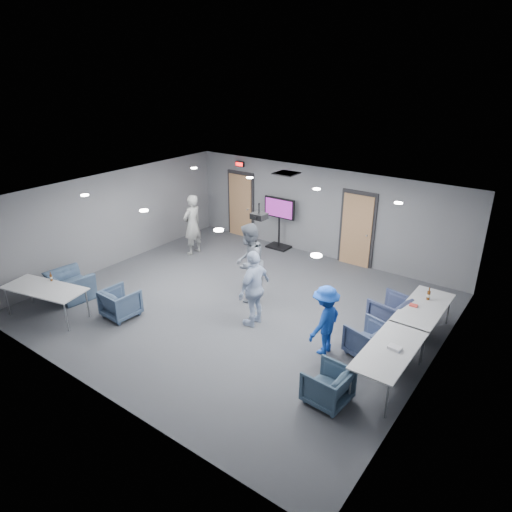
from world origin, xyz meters
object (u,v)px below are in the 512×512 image
Objects in this scene: table_front_left at (44,289)px; tv_stand at (279,220)px; bottle_front at (51,277)px; person_d at (325,320)px; projector at (259,216)px; table_right_a at (424,309)px; chair_front_b at (70,285)px; bottle_right at (428,295)px; chair_right_a at (391,313)px; chair_front_a at (121,303)px; chair_right_b at (368,340)px; table_right_b at (390,351)px; person_c at (254,288)px; person_a at (192,225)px; chair_right_c at (327,386)px; person_b at (249,263)px.

tv_stand is (1.97, 6.75, 0.24)m from table_front_left.
tv_stand is (2.17, 6.44, 0.12)m from bottle_front.
person_d is 4.16× the size of projector.
table_right_a is 1.18× the size of tv_stand.
chair_front_b is 8.51m from bottle_right.
bottle_right reaches higher than chair_right_a.
chair_front_a is 1.79m from bottle_front.
bottle_front is at bearing -53.40° from chair_right_b.
projector is at bearing 33.34° from bottle_front.
chair_right_a is (0.77, 1.68, -0.36)m from person_d.
chair_front_b is 2.93× the size of projector.
person_c is at bearing 85.77° from table_right_b.
table_right_a is at bearing 21.39° from projector.
projector is at bearing 65.64° from person_a.
person_c is 2.42× the size of chair_right_c.
chair_front_a is 3.33× the size of bottle_front.
table_right_a is (4.02, 0.78, -0.29)m from person_b.
person_a is at bearing 76.10° from table_front_left.
person_c is 1.59m from projector.
person_c is at bearing 117.40° from table_right_a.
person_c is 7.85× the size of bottle_front.
chair_right_b is at bearing 153.28° from table_right_a.
person_c is at bearing 19.30° from table_front_left.
table_right_b is 7.65m from table_front_left.
bottle_front is 5.14m from projector.
chair_right_c is at bearing 62.30° from person_a.
chair_right_a is at bearing -175.80° from chair_right_c.
table_right_a is 5.49× the size of projector.
person_a is 0.96× the size of table_right_a.
person_b is 4.11m from table_right_a.
bottle_right is at bearing 135.78° from chair_right_a.
table_front_left is 1.27× the size of tv_stand.
chair_right_a is 1.10× the size of chair_front_a.
person_b is at bearing -65.96° from chair_right_a.
chair_right_c is (0.00, -1.72, -0.01)m from chair_right_b.
person_b reaches higher than person_c.
person_d is at bearing -159.07° from chair_front_a.
table_front_left is 7.28× the size of bottle_right.
person_b is at bearing 67.81° from person_a.
person_b is 1.20m from person_c.
bottle_front is 8.60m from bottle_right.
person_b is 2.61× the size of chair_front_a.
table_right_b is (0.65, -0.61, 0.34)m from chair_right_b.
chair_right_a is 6.14m from chair_front_a.
person_d is 1.55m from chair_right_c.
person_b is 0.94× the size of table_front_left.
chair_right_c is 0.45× the size of tv_stand.
chair_right_a is at bearing 24.84° from projector.
table_right_b reaches higher than chair_front_a.
person_a is 2.24× the size of chair_right_a.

